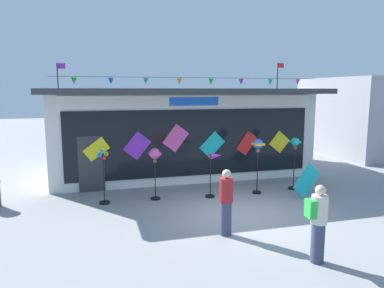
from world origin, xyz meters
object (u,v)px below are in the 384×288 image
(kite_shop_building, at_px, (177,129))
(person_mid_plaza, at_px, (318,222))
(display_kite_on_ground, at_px, (307,181))
(wind_spinner_right, at_px, (295,151))
(person_near_camera, at_px, (226,202))
(wind_spinner_center_left, at_px, (214,168))
(wind_spinner_far_left, at_px, (103,171))
(wind_spinner_left, at_px, (155,158))
(wind_spinner_center_right, at_px, (258,150))

(kite_shop_building, height_order, person_mid_plaza, kite_shop_building)
(kite_shop_building, relative_size, display_kite_on_ground, 10.11)
(wind_spinner_right, relative_size, person_near_camera, 1.14)
(wind_spinner_center_left, xyz_separation_m, person_near_camera, (-0.76, -3.15, -0.15))
(person_near_camera, height_order, person_mid_plaza, same)
(kite_shop_building, xyz_separation_m, wind_spinner_far_left, (-3.41, -4.40, -0.79))
(wind_spinner_left, xyz_separation_m, wind_spinner_center_left, (1.98, -0.24, -0.38))
(person_near_camera, xyz_separation_m, person_mid_plaza, (1.33, -1.86, 0.03))
(kite_shop_building, height_order, wind_spinner_far_left, kite_shop_building)
(wind_spinner_right, bearing_deg, wind_spinner_center_left, -177.33)
(person_near_camera, bearing_deg, wind_spinner_left, 161.90)
(wind_spinner_center_right, bearing_deg, person_near_camera, -126.77)
(kite_shop_building, relative_size, person_near_camera, 6.50)
(wind_spinner_left, distance_m, person_near_camera, 3.63)
(wind_spinner_left, height_order, wind_spinner_center_left, wind_spinner_left)
(wind_spinner_center_right, bearing_deg, wind_spinner_right, 5.11)
(wind_spinner_far_left, relative_size, wind_spinner_right, 0.94)
(wind_spinner_far_left, distance_m, display_kite_on_ground, 6.71)
(kite_shop_building, bearing_deg, display_kite_on_ground, -59.87)
(wind_spinner_right, xyz_separation_m, person_near_camera, (-3.89, -3.29, -0.55))
(wind_spinner_far_left, height_order, wind_spinner_left, wind_spinner_far_left)
(person_mid_plaza, bearing_deg, wind_spinner_far_left, 42.22)
(wind_spinner_far_left, height_order, person_near_camera, wind_spinner_far_left)
(wind_spinner_center_right, bearing_deg, wind_spinner_far_left, 177.84)
(kite_shop_building, relative_size, wind_spinner_right, 5.72)
(kite_shop_building, height_order, wind_spinner_center_left, kite_shop_building)
(display_kite_on_ground, bearing_deg, wind_spinner_far_left, 170.48)
(wind_spinner_left, height_order, wind_spinner_right, wind_spinner_right)
(wind_spinner_left, height_order, person_near_camera, wind_spinner_left)
(wind_spinner_far_left, bearing_deg, wind_spinner_right, -0.51)
(kite_shop_building, xyz_separation_m, person_mid_plaza, (0.79, -9.61, -0.96))
(wind_spinner_center_right, relative_size, person_mid_plaza, 1.15)
(wind_spinner_left, bearing_deg, person_mid_plaza, -64.11)
(wind_spinner_right, distance_m, person_mid_plaza, 5.77)
(wind_spinner_far_left, xyz_separation_m, wind_spinner_left, (1.65, 0.03, 0.32))
(wind_spinner_left, height_order, wind_spinner_center_right, wind_spinner_center_right)
(kite_shop_building, relative_size, wind_spinner_left, 6.31)
(wind_spinner_left, height_order, display_kite_on_ground, wind_spinner_left)
(wind_spinner_far_left, relative_size, wind_spinner_center_left, 1.18)
(wind_spinner_right, xyz_separation_m, person_mid_plaza, (-2.56, -5.15, -0.52))
(wind_spinner_center_right, relative_size, display_kite_on_ground, 1.79)
(wind_spinner_center_left, bearing_deg, person_mid_plaza, -83.52)
(wind_spinner_center_left, relative_size, display_kite_on_ground, 1.41)
(person_near_camera, bearing_deg, wind_spinner_far_left, -177.32)
(wind_spinner_far_left, relative_size, display_kite_on_ground, 1.65)
(wind_spinner_center_left, relative_size, person_mid_plaza, 0.90)
(wind_spinner_far_left, distance_m, wind_spinner_left, 1.68)
(kite_shop_building, xyz_separation_m, wind_spinner_left, (-1.76, -4.37, -0.47))
(wind_spinner_right, height_order, person_near_camera, wind_spinner_right)
(wind_spinner_far_left, relative_size, wind_spinner_left, 1.03)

